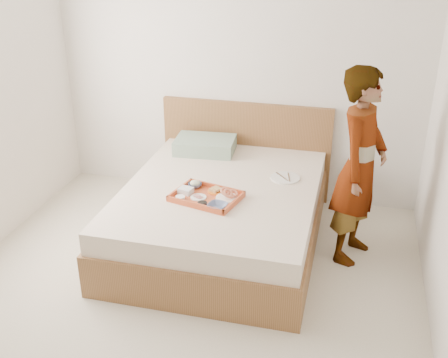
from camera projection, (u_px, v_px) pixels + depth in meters
name	position (u px, v px, depth m)	size (l,w,h in m)	color
ground	(172.00, 313.00, 3.83)	(3.50, 4.00, 0.01)	beige
wall_back	(237.00, 65.00, 5.03)	(3.50, 0.01, 2.60)	silver
bed	(221.00, 215.00, 4.57)	(1.65, 2.00, 0.53)	brown
headboard	(246.00, 149.00, 5.33)	(1.65, 0.06, 0.95)	brown
pillow	(205.00, 145.00, 5.11)	(0.55, 0.37, 0.13)	gray
tray	(206.00, 196.00, 4.25)	(0.51, 0.37, 0.05)	#CE5630
prawn_plate	(227.00, 198.00, 4.23)	(0.18, 0.18, 0.01)	white
navy_bowl_big	(217.00, 206.00, 4.09)	(0.14, 0.14, 0.04)	#192949
sauce_dish	(202.00, 204.00, 4.12)	(0.07, 0.07, 0.03)	black
meat_plate	(198.00, 197.00, 4.24)	(0.13, 0.13, 0.01)	white
bread_plate	(215.00, 191.00, 4.34)	(0.12, 0.12, 0.01)	orange
salad_bowl	(195.00, 185.00, 4.41)	(0.11, 0.11, 0.03)	#192949
plastic_tub	(186.00, 191.00, 4.31)	(0.11, 0.09, 0.05)	silver
cheese_round	(180.00, 198.00, 4.22)	(0.07, 0.07, 0.03)	white
dinner_plate	(285.00, 178.00, 4.60)	(0.25, 0.25, 0.01)	white
person	(360.00, 167.00, 4.18)	(0.57, 0.38, 1.58)	beige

